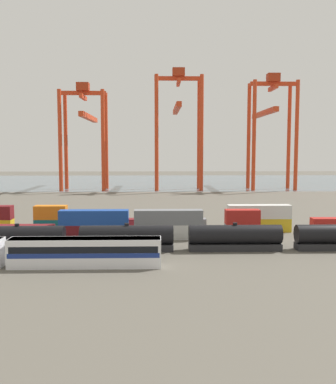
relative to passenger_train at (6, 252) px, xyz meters
name	(u,v)px	position (x,y,z in m)	size (l,w,h in m)	color
ground_plane	(138,207)	(15.21, 62.01, -2.14)	(420.00, 420.00, 0.00)	#5B564C
harbour_water	(147,182)	(15.21, 162.58, -2.14)	(400.00, 110.00, 0.01)	slate
passenger_train	(6,252)	(0.00, 0.00, 0.00)	(41.72, 3.14, 3.90)	silver
freight_tank_row	(235,237)	(32.56, 9.20, -0.07)	(82.31, 2.92, 4.38)	#232326
shipping_container_1	(19,232)	(-3.94, 18.42, -0.84)	(12.10, 2.44, 2.60)	maroon
shipping_container_2	(94,232)	(9.21, 18.42, -0.84)	(12.10, 2.44, 2.60)	maroon
shipping_container_3	(94,217)	(9.21, 18.42, 1.76)	(12.10, 2.44, 2.60)	#1C4299
shipping_container_4	(168,232)	(22.36, 18.42, -0.84)	(12.10, 2.44, 2.60)	silver
shipping_container_5	(168,217)	(22.36, 18.42, 1.76)	(12.10, 2.44, 2.60)	slate
shipping_container_6	(242,231)	(35.51, 18.42, -0.84)	(6.04, 2.44, 2.60)	slate
shipping_container_7	(242,217)	(35.51, 18.42, 1.76)	(6.04, 2.44, 2.60)	#AD211C
shipping_container_10	(51,226)	(0.04, 25.00, -0.84)	(6.04, 2.44, 2.60)	#146066
shipping_container_11	(51,212)	(0.04, 25.00, 1.76)	(6.04, 2.44, 2.60)	orange
shipping_container_12	(121,225)	(13.38, 25.00, -0.84)	(12.10, 2.44, 2.60)	maroon
shipping_container_13	(190,225)	(26.72, 25.00, -0.84)	(6.04, 2.44, 2.60)	slate
shipping_container_14	(259,225)	(40.06, 25.00, -0.84)	(12.10, 2.44, 2.60)	gold
shipping_container_15	(259,212)	(40.06, 25.00, 1.76)	(12.10, 2.44, 2.60)	silver
shipping_container_16	(327,225)	(53.40, 25.00, -0.84)	(6.04, 2.44, 2.60)	#AD211C
gantry_crane_west	(85,125)	(-8.67, 121.05, 23.68)	(18.10, 39.86, 42.22)	red
gantry_crane_central	(178,118)	(28.98, 120.66, 26.81)	(19.06, 39.02, 48.01)	red
gantry_crane_east	(270,121)	(66.64, 120.76, 25.62)	(18.34, 39.07, 46.09)	red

